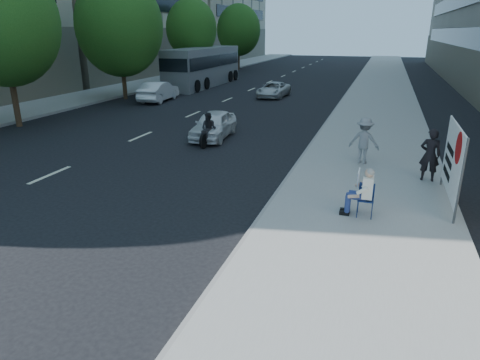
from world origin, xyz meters
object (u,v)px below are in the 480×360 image
at_px(seated_protester, 362,189).
at_px(white_sedan_mid, 158,91).
at_px(pedestrian_woman, 430,155).
at_px(white_sedan_far, 274,90).
at_px(jogger, 364,141).
at_px(white_sedan_near, 214,125).
at_px(bus, 204,67).
at_px(protest_banner, 453,160).
at_px(motorcycle, 209,131).

distance_m(seated_protester, white_sedan_mid, 22.03).
relative_size(pedestrian_woman, white_sedan_far, 0.43).
xyz_separation_m(jogger, white_sedan_near, (-6.82, 2.47, -0.36)).
distance_m(jogger, bus, 25.87).
xyz_separation_m(protest_banner, bus, (-17.59, 24.14, 0.23)).
bearing_deg(pedestrian_woman, bus, -50.38).
bearing_deg(white_sedan_far, white_sedan_near, -84.66).
bearing_deg(protest_banner, bus, 126.09).
xyz_separation_m(protest_banner, white_sedan_far, (-9.83, 19.10, -0.86)).
bearing_deg(white_sedan_mid, jogger, 137.18).
bearing_deg(white_sedan_far, bus, 150.12).
bearing_deg(pedestrian_woman, jogger, -30.28).
bearing_deg(jogger, pedestrian_woman, 156.69).
bearing_deg(motorcycle, jogger, -7.98).
height_order(pedestrian_woman, bus, bus).
bearing_deg(jogger, white_sedan_near, -10.97).
xyz_separation_m(pedestrian_woman, bus, (-17.21, 22.30, 0.63)).
bearing_deg(motorcycle, white_sedan_near, 105.77).
bearing_deg(white_sedan_far, white_sedan_mid, -145.10).
bearing_deg(pedestrian_woman, white_sedan_near, -21.06).
relative_size(white_sedan_near, white_sedan_far, 0.93).
height_order(protest_banner, white_sedan_mid, protest_banner).
distance_m(white_sedan_near, motorcycle, 1.30).
height_order(motorcycle, bus, bus).
distance_m(protest_banner, white_sedan_near, 10.89).
height_order(pedestrian_woman, white_sedan_mid, pedestrian_woman).
relative_size(protest_banner, white_sedan_near, 0.84).
bearing_deg(white_sedan_near, seated_protester, -50.12).
relative_size(protest_banner, white_sedan_mid, 0.73).
distance_m(seated_protester, white_sedan_near, 10.17).
distance_m(pedestrian_woman, bus, 28.17).
bearing_deg(protest_banner, white_sedan_near, 148.82).
distance_m(jogger, white_sedan_mid, 18.55).
relative_size(seated_protester, white_sedan_far, 0.33).
height_order(white_sedan_near, bus, bus).
distance_m(seated_protester, pedestrian_woman, 4.00).
height_order(seated_protester, jogger, jogger).
distance_m(protest_banner, bus, 29.87).
height_order(white_sedan_near, white_sedan_mid, white_sedan_mid).
height_order(white_sedan_mid, motorcycle, motorcycle).
relative_size(white_sedan_near, bus, 0.30).
distance_m(white_sedan_near, white_sedan_far, 13.49).
bearing_deg(seated_protester, jogger, 92.61).
height_order(seated_protester, bus, bus).
height_order(pedestrian_woman, motorcycle, pedestrian_woman).
xyz_separation_m(jogger, white_sedan_mid, (-14.59, 11.46, -0.30)).
bearing_deg(white_sedan_near, bus, 110.13).
height_order(white_sedan_far, motorcycle, motorcycle).
bearing_deg(white_sedan_mid, protest_banner, 134.74).
bearing_deg(protest_banner, motorcycle, 154.14).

